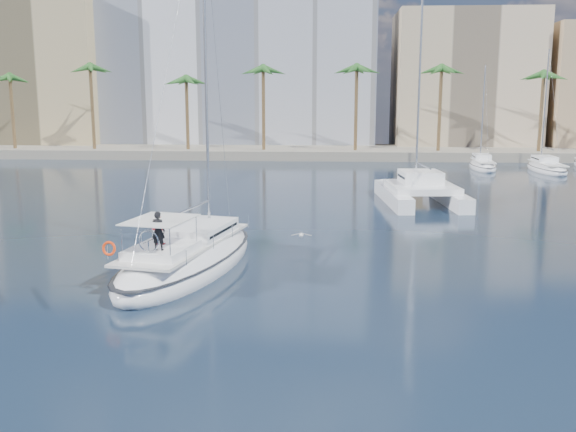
{
  "coord_description": "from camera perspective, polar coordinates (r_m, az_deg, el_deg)",
  "views": [
    {
      "loc": [
        2.67,
        -27.15,
        8.31
      ],
      "look_at": [
        0.77,
        1.5,
        2.87
      ],
      "focal_mm": 40.0,
      "sensor_mm": 36.0,
      "label": 1
    }
  ],
  "objects": [
    {
      "name": "ground",
      "position": [
        28.52,
        -1.75,
        -6.21
      ],
      "size": [
        160.0,
        160.0,
        0.0
      ],
      "primitive_type": "plane",
      "color": "black",
      "rests_on": "ground"
    },
    {
      "name": "quay",
      "position": [
        88.53,
        2.06,
        5.72
      ],
      "size": [
        120.0,
        14.0,
        1.2
      ],
      "primitive_type": "cube",
      "color": "gray",
      "rests_on": "ground"
    },
    {
      "name": "building_modern",
      "position": [
        101.38,
        -4.67,
        13.91
      ],
      "size": [
        42.0,
        16.0,
        28.0
      ],
      "primitive_type": "cube",
      "color": "silver",
      "rests_on": "ground"
    },
    {
      "name": "building_tan_left",
      "position": [
        106.06,
        -21.57,
        11.45
      ],
      "size": [
        22.0,
        14.0,
        22.0
      ],
      "primitive_type": "cube",
      "color": "tan",
      "rests_on": "ground"
    },
    {
      "name": "building_beige",
      "position": [
        99.07,
        15.35,
        11.33
      ],
      "size": [
        20.0,
        14.0,
        20.0
      ],
      "primitive_type": "cube",
      "color": "#CAB091",
      "rests_on": "ground"
    },
    {
      "name": "palm_left",
      "position": [
        91.82,
        -20.16,
        11.31
      ],
      "size": [
        3.6,
        3.6,
        12.3
      ],
      "color": "brown",
      "rests_on": "ground"
    },
    {
      "name": "palm_centre",
      "position": [
        84.22,
        2.02,
        12.06
      ],
      "size": [
        3.6,
        3.6,
        12.3
      ],
      "color": "brown",
      "rests_on": "ground"
    },
    {
      "name": "main_sloop",
      "position": [
        31.19,
        -8.84,
        -3.78
      ],
      "size": [
        6.61,
        13.5,
        19.2
      ],
      "rotation": [
        0.0,
        0.0,
        -0.2
      ],
      "color": "white",
      "rests_on": "ground"
    },
    {
      "name": "catamaran",
      "position": [
        50.99,
        11.69,
        2.4
      ],
      "size": [
        6.37,
        11.33,
        16.04
      ],
      "rotation": [
        0.0,
        0.0,
        0.09
      ],
      "color": "white",
      "rests_on": "ground"
    },
    {
      "name": "seagull",
      "position": [
        35.16,
        1.2,
        -1.69
      ],
      "size": [
        1.14,
        0.49,
        0.21
      ],
      "color": "silver",
      "rests_on": "ground"
    },
    {
      "name": "moored_yacht_a",
      "position": [
        76.6,
        16.89,
        4.04
      ],
      "size": [
        3.37,
        9.52,
        11.9
      ],
      "primitive_type": null,
      "rotation": [
        0.0,
        0.0,
        -0.07
      ],
      "color": "white",
      "rests_on": "ground"
    },
    {
      "name": "moored_yacht_b",
      "position": [
        76.44,
        21.98,
        3.71
      ],
      "size": [
        3.32,
        10.83,
        13.72
      ],
      "primitive_type": null,
      "rotation": [
        0.0,
        0.0,
        -0.02
      ],
      "color": "white",
      "rests_on": "ground"
    }
  ]
}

